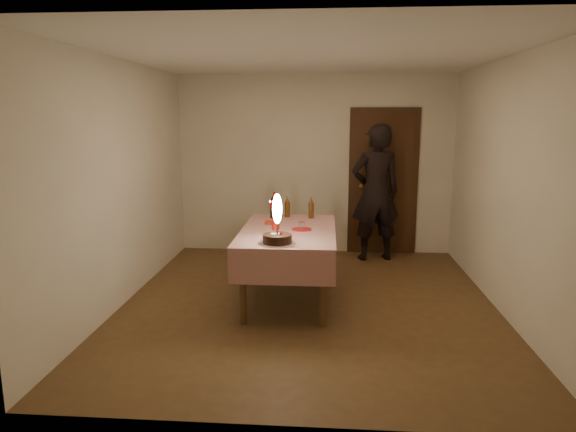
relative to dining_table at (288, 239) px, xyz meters
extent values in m
cube|color=brown|center=(0.23, -0.15, -0.69)|extent=(4.00, 4.50, 0.01)
cube|color=silver|center=(0.23, 2.10, 0.61)|extent=(4.00, 0.04, 2.60)
cube|color=silver|center=(0.23, -2.40, 0.61)|extent=(4.00, 0.04, 2.60)
cube|color=silver|center=(-1.77, -0.15, 0.61)|extent=(0.04, 4.50, 2.60)
cube|color=silver|center=(2.23, -0.15, 0.61)|extent=(0.04, 4.50, 2.60)
cube|color=silver|center=(0.23, -0.15, 1.91)|extent=(4.00, 4.50, 0.04)
cube|color=#472814|center=(1.23, 2.07, 0.34)|extent=(0.85, 0.05, 2.05)
sphere|color=#B28C33|center=(0.91, 2.02, 0.31)|extent=(0.06, 0.06, 0.06)
cube|color=brown|center=(0.00, 0.00, 0.07)|extent=(0.90, 1.60, 0.04)
cylinder|color=brown|center=(-0.39, -0.74, -0.32)|extent=(0.07, 0.07, 0.74)
cylinder|color=brown|center=(0.39, -0.74, -0.32)|extent=(0.07, 0.07, 0.74)
cylinder|color=brown|center=(-0.39, 0.74, -0.32)|extent=(0.07, 0.07, 0.74)
cylinder|color=brown|center=(0.39, 0.74, -0.32)|extent=(0.07, 0.07, 0.74)
cube|color=silver|center=(0.00, 0.00, 0.10)|extent=(1.02, 1.72, 0.01)
cube|color=silver|center=(0.00, -0.85, -0.08)|extent=(1.02, 0.01, 0.34)
cube|color=silver|center=(0.00, 0.85, -0.08)|extent=(1.02, 0.01, 0.34)
cube|color=silver|center=(-0.50, 0.00, -0.08)|extent=(0.01, 1.72, 0.34)
cube|color=silver|center=(0.50, 0.00, -0.08)|extent=(0.01, 1.72, 0.34)
cylinder|color=white|center=(-0.06, -0.64, 0.11)|extent=(0.35, 0.35, 0.01)
cylinder|color=black|center=(-0.06, -0.64, 0.15)|extent=(0.28, 0.28, 0.09)
cylinder|color=white|center=(-0.08, -0.63, 0.20)|extent=(0.07, 0.07, 0.00)
sphere|color=red|center=(-0.02, -0.65, 0.21)|extent=(0.02, 0.02, 0.02)
cube|color=#19721E|center=(-0.01, -0.66, 0.20)|extent=(0.02, 0.01, 0.00)
cube|color=#19721E|center=(-0.03, -0.67, 0.20)|extent=(0.01, 0.02, 0.00)
cylinder|color=#262628|center=(-0.06, -0.64, 0.26)|extent=(0.01, 0.01, 0.12)
ellipsoid|color=#FFF2BF|center=(-0.06, -0.64, 0.45)|extent=(0.09, 0.09, 0.29)
sphere|color=white|center=(-0.06, -0.64, 0.34)|extent=(0.04, 0.04, 0.04)
cylinder|color=red|center=(0.15, -0.01, 0.11)|extent=(0.22, 0.22, 0.01)
cylinder|color=#B7190C|center=(-0.13, -0.04, 0.16)|extent=(0.08, 0.08, 0.10)
cylinder|color=white|center=(0.14, -0.03, 0.15)|extent=(0.07, 0.07, 0.09)
cube|color=red|center=(-0.21, 0.29, 0.12)|extent=(0.15, 0.15, 0.02)
cylinder|color=black|center=(-0.22, 0.62, 0.22)|extent=(0.10, 0.10, 0.22)
cylinder|color=red|center=(-0.22, 0.62, 0.28)|extent=(0.10, 0.10, 0.07)
cone|color=black|center=(-0.22, 0.62, 0.37)|extent=(0.10, 0.10, 0.08)
cylinder|color=red|center=(-0.22, 0.62, 0.41)|extent=(0.03, 0.03, 0.02)
cylinder|color=#502B0D|center=(-0.06, 0.68, 0.20)|extent=(0.06, 0.06, 0.18)
cone|color=#502B0D|center=(-0.06, 0.68, 0.32)|extent=(0.06, 0.06, 0.06)
cylinder|color=olive|center=(-0.06, 0.68, 0.35)|extent=(0.02, 0.02, 0.02)
cylinder|color=#502B0D|center=(0.23, 0.64, 0.20)|extent=(0.06, 0.06, 0.18)
cone|color=#502B0D|center=(0.23, 0.64, 0.32)|extent=(0.06, 0.06, 0.06)
cylinder|color=olive|center=(0.23, 0.64, 0.35)|extent=(0.02, 0.02, 0.02)
imported|color=black|center=(1.09, 1.70, 0.26)|extent=(0.78, 0.59, 1.91)
cube|color=black|center=(1.06, 1.83, 0.94)|extent=(0.15, 0.12, 0.10)
cylinder|color=black|center=(1.04, 1.90, 0.94)|extent=(0.09, 0.09, 0.08)
camera|label=1|loc=(0.41, -5.44, 1.32)|focal=32.00mm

